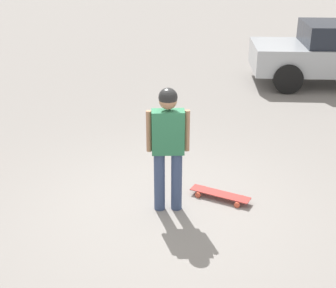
# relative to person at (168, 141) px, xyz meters

# --- Properties ---
(ground_plane) EXTENTS (220.00, 220.00, 0.00)m
(ground_plane) POSITION_rel_person_xyz_m (0.00, 0.00, -1.01)
(ground_plane) COLOR gray
(person) EXTENTS (0.50, 0.37, 1.72)m
(person) POSITION_rel_person_xyz_m (0.00, 0.00, 0.00)
(person) COLOR #38476B
(person) RESTS_ON ground_plane
(skateboard) EXTENTS (0.88, 0.27, 0.09)m
(skateboard) POSITION_rel_person_xyz_m (-0.56, -0.55, -0.94)
(skateboard) COLOR #A5332D
(skateboard) RESTS_ON ground_plane
(car_parked_near) EXTENTS (4.39, 3.15, 1.53)m
(car_parked_near) POSITION_rel_person_xyz_m (-1.19, -7.24, -0.22)
(car_parked_near) COLOR #ADB2B7
(car_parked_near) RESTS_ON ground_plane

